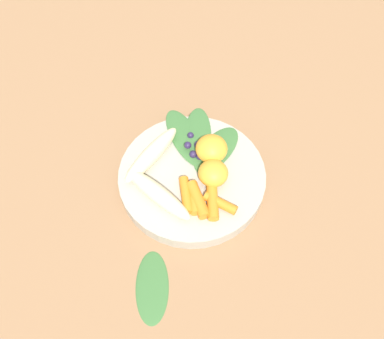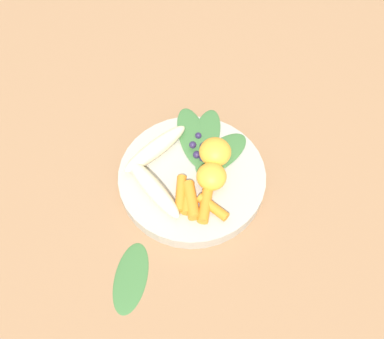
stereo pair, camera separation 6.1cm
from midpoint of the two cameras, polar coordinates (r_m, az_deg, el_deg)
name	(u,v)px [view 2 (the right image)]	position (r m, az deg, el deg)	size (l,w,h in m)	color
ground_plane	(192,181)	(0.64, 2.72, -1.98)	(2.40, 2.40, 0.00)	#99704C
bowl	(192,177)	(0.63, 2.76, -1.36)	(0.25, 0.25, 0.03)	#B2AD9E
banana_peeled_left	(153,188)	(0.59, -3.01, -3.02)	(0.13, 0.03, 0.03)	beige
banana_peeled_right	(156,148)	(0.63, -2.78, 3.01)	(0.13, 0.03, 0.03)	beige
orange_segment_near	(215,152)	(0.62, 6.35, 2.47)	(0.05, 0.05, 0.04)	#F4A833
orange_segment_far	(211,176)	(0.60, 5.90, -1.28)	(0.05, 0.05, 0.04)	#F4A833
carrot_front	(181,194)	(0.59, 1.22, -3.92)	(0.02, 0.02, 0.06)	orange
carrot_mid_left	(188,198)	(0.59, 2.35, -4.59)	(0.02, 0.02, 0.05)	orange
carrot_mid_right	(193,200)	(0.58, 3.13, -4.91)	(0.02, 0.02, 0.06)	orange
carrot_rear	(205,205)	(0.58, 5.03, -5.69)	(0.02, 0.02, 0.06)	orange
carrot_small	(213,207)	(0.58, 6.20, -5.97)	(0.02, 0.02, 0.05)	orange
blueberry_pile	(201,149)	(0.64, 4.04, 2.90)	(0.06, 0.04, 0.02)	#2D234C
kale_leaf_left	(221,154)	(0.64, 7.18, 2.21)	(0.11, 0.05, 0.01)	#3D7038
kale_leaf_right	(206,137)	(0.66, 4.74, 4.80)	(0.13, 0.05, 0.01)	#3D7038
kale_leaf_rear	(191,137)	(0.66, 2.45, 4.80)	(0.14, 0.05, 0.01)	#3D7038
kale_leaf_stray	(131,277)	(0.58, -6.19, -16.18)	(0.11, 0.05, 0.01)	#3D7038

